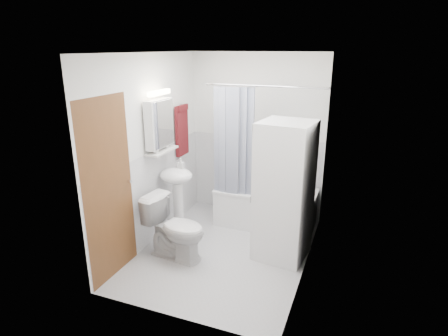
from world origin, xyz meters
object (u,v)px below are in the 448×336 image
(bathtub, at_px, (266,206))
(toilet, at_px, (176,229))
(sink, at_px, (177,186))
(washer_dryer, at_px, (284,192))

(bathtub, relative_size, toilet, 1.81)
(sink, distance_m, toilet, 0.67)
(bathtub, height_order, toilet, toilet)
(washer_dryer, distance_m, toilet, 1.37)
(sink, xyz_separation_m, toilet, (0.25, -0.52, -0.33))
(bathtub, distance_m, washer_dryer, 1.00)
(washer_dryer, bearing_deg, sink, -173.64)
(bathtub, distance_m, toilet, 1.47)
(sink, xyz_separation_m, washer_dryer, (1.43, -0.02, 0.13))
(washer_dryer, height_order, toilet, washer_dryer)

